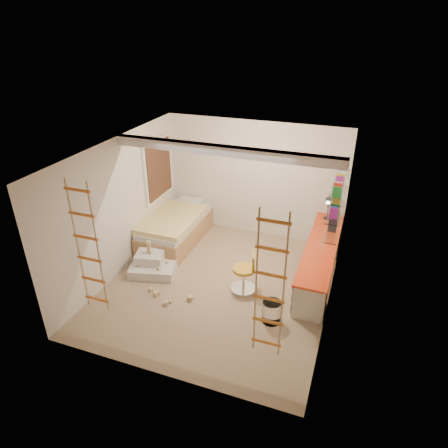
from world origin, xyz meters
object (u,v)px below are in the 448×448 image
at_px(desk, 320,260).
at_px(swivel_chair, 245,277).
at_px(play_platform, 153,265).
at_px(bed, 176,228).

bearing_deg(desk, swivel_chair, -145.33).
height_order(desk, swivel_chair, swivel_chair).
bearing_deg(play_platform, desk, 15.94).
height_order(desk, play_platform, desk).
distance_m(bed, play_platform, 1.27).
height_order(bed, swivel_chair, swivel_chair).
bearing_deg(desk, bed, 173.51).
distance_m(bed, swivel_chair, 2.32).
height_order(desk, bed, desk).
bearing_deg(swivel_chair, play_platform, -178.59).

